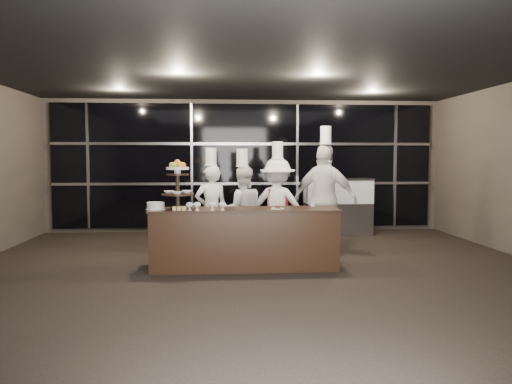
{
  "coord_description": "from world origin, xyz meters",
  "views": [
    {
      "loc": [
        -0.55,
        -6.42,
        1.7
      ],
      "look_at": [
        0.0,
        1.4,
        1.15
      ],
      "focal_mm": 35.0,
      "sensor_mm": 36.0,
      "label": 1
    }
  ],
  "objects": [
    {
      "name": "chef_d",
      "position": [
        1.25,
        2.04,
        0.98
      ],
      "size": [
        1.2,
        1.01,
        2.23
      ],
      "color": "white",
      "rests_on": "ground"
    },
    {
      "name": "display_stand",
      "position": [
        -1.2,
        1.1,
        1.34
      ],
      "size": [
        0.48,
        0.48,
        0.74
      ],
      "color": "black",
      "rests_on": "buffet_counter"
    },
    {
      "name": "display_case",
      "position": [
        2.01,
        4.3,
        0.69
      ],
      "size": [
        1.45,
        0.63,
        1.24
      ],
      "color": "#A5A5AA",
      "rests_on": "ground"
    },
    {
      "name": "chef_b",
      "position": [
        -0.18,
        2.2,
        0.79
      ],
      "size": [
        0.8,
        0.65,
        1.84
      ],
      "color": "white",
      "rests_on": "ground"
    },
    {
      "name": "buffet_counter",
      "position": [
        -0.2,
        1.1,
        0.47
      ],
      "size": [
        2.84,
        0.74,
        0.92
      ],
      "color": "black",
      "rests_on": "ground"
    },
    {
      "name": "small_plate",
      "position": [
        0.3,
        1.0,
        0.94
      ],
      "size": [
        0.2,
        0.2,
        0.05
      ],
      "color": "white",
      "rests_on": "buffet_counter"
    },
    {
      "name": "layer_cake",
      "position": [
        -1.52,
        1.05,
        0.97
      ],
      "size": [
        0.3,
        0.3,
        0.11
      ],
      "color": "white",
      "rests_on": "buffet_counter"
    },
    {
      "name": "pastry_squares",
      "position": [
        -1.16,
        0.93,
        0.95
      ],
      "size": [
        0.2,
        0.12,
        0.05
      ],
      "color": "#D5BD68",
      "rests_on": "buffet_counter"
    },
    {
      "name": "room",
      "position": [
        0.0,
        0.0,
        1.5
      ],
      "size": [
        10.0,
        10.0,
        10.0
      ],
      "color": "black",
      "rests_on": "ground"
    },
    {
      "name": "chef_a",
      "position": [
        -0.72,
        2.21,
        0.81
      ],
      "size": [
        0.64,
        0.49,
        1.86
      ],
      "color": "silver",
      "rests_on": "ground"
    },
    {
      "name": "compotes",
      "position": [
        -0.78,
        0.88,
        1.0
      ],
      "size": [
        0.59,
        0.11,
        0.12
      ],
      "color": "silver",
      "rests_on": "buffet_counter"
    },
    {
      "name": "chef_c",
      "position": [
        0.44,
        2.29,
        0.85
      ],
      "size": [
        1.2,
        0.88,
        1.97
      ],
      "color": "white",
      "rests_on": "ground"
    },
    {
      "name": "window_wall",
      "position": [
        0.0,
        4.94,
        1.5
      ],
      "size": [
        8.6,
        0.1,
        2.8
      ],
      "color": "black",
      "rests_on": "ground"
    },
    {
      "name": "chef_cup",
      "position": [
        0.9,
        1.35,
        0.96
      ],
      "size": [
        0.08,
        0.08,
        0.07
      ],
      "primitive_type": "cylinder",
      "color": "white",
      "rests_on": "buffet_counter"
    }
  ]
}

